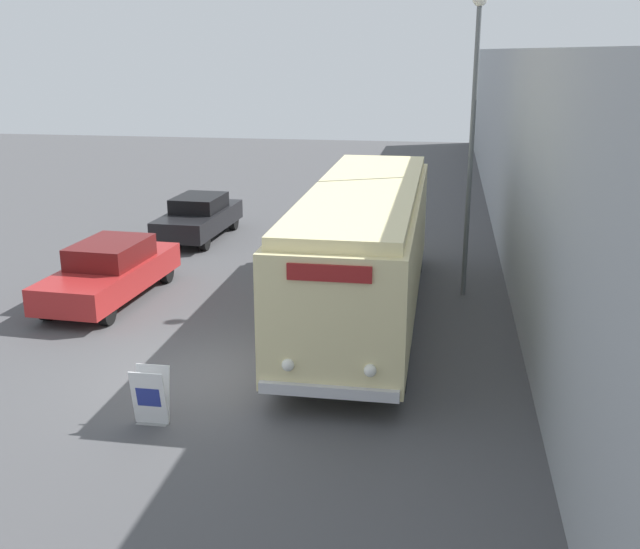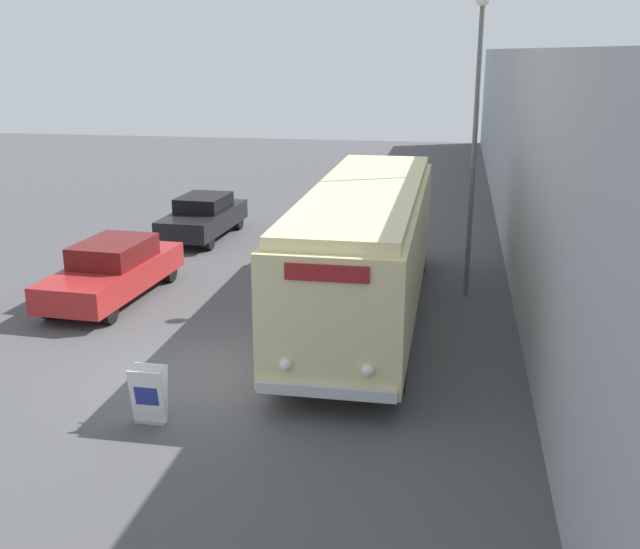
# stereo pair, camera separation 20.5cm
# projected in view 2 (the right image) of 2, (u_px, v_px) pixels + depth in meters

# --- Properties ---
(ground_plane) EXTENTS (80.00, 80.00, 0.00)m
(ground_plane) POSITION_uv_depth(u_px,v_px,m) (206.00, 377.00, 14.59)
(ground_plane) COLOR #4C4C4F
(building_wall_right) EXTENTS (0.30, 60.00, 6.16)m
(building_wall_right) POSITION_uv_depth(u_px,v_px,m) (516.00, 157.00, 22.04)
(building_wall_right) COLOR #9EA3A8
(building_wall_right) RESTS_ON ground_plane
(vintage_bus) EXTENTS (2.54, 10.87, 3.15)m
(vintage_bus) POSITION_uv_depth(u_px,v_px,m) (366.00, 245.00, 17.41)
(vintage_bus) COLOR black
(vintage_bus) RESTS_ON ground_plane
(sign_board) EXTENTS (0.60, 0.38, 1.01)m
(sign_board) POSITION_uv_depth(u_px,v_px,m) (149.00, 396.00, 12.69)
(sign_board) COLOR gray
(sign_board) RESTS_ON ground_plane
(streetlamp) EXTENTS (0.36, 0.36, 7.45)m
(streetlamp) POSITION_uv_depth(u_px,v_px,m) (476.00, 110.00, 18.14)
(streetlamp) COLOR #595E60
(streetlamp) RESTS_ON ground_plane
(parked_car_near) EXTENTS (2.03, 4.87, 1.50)m
(parked_car_near) POSITION_uv_depth(u_px,v_px,m) (113.00, 270.00, 18.99)
(parked_car_near) COLOR black
(parked_car_near) RESTS_ON ground_plane
(parked_car_mid) EXTENTS (1.89, 4.40, 1.44)m
(parked_car_mid) POSITION_uv_depth(u_px,v_px,m) (203.00, 216.00, 25.19)
(parked_car_mid) COLOR black
(parked_car_mid) RESTS_ON ground_plane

